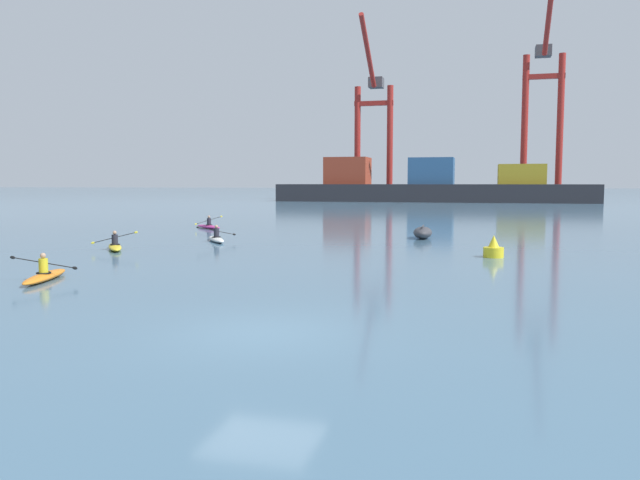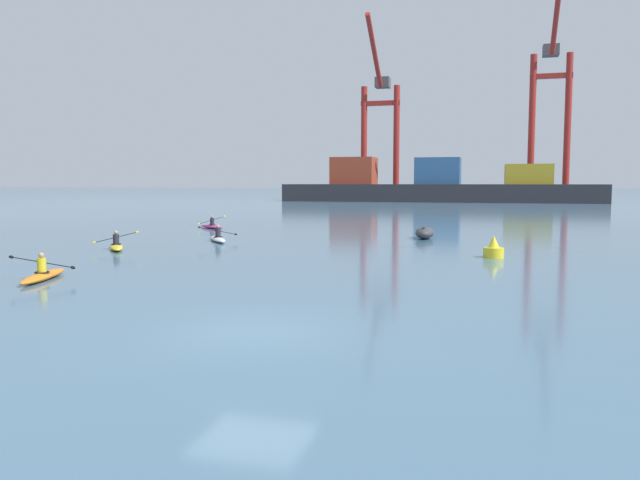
% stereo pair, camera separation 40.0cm
% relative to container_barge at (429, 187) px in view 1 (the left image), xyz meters
% --- Properties ---
extents(ground_plane, '(800.00, 800.00, 0.00)m').
position_rel_container_barge_xyz_m(ground_plane, '(4.75, -98.73, -2.62)').
color(ground_plane, '#476B84').
extents(container_barge, '(54.82, 8.91, 7.92)m').
position_rel_container_barge_xyz_m(container_barge, '(0.00, 0.00, 0.00)').
color(container_barge, '#28282D').
rests_on(container_barge, ground).
extents(gantry_crane_west, '(7.64, 17.72, 32.75)m').
position_rel_container_barge_xyz_m(gantry_crane_west, '(-11.75, 10.30, 13.08)').
color(gantry_crane_west, maroon).
rests_on(gantry_crane_west, ground).
extents(gantry_crane_west_mid, '(7.34, 19.08, 38.92)m').
position_rel_container_barge_xyz_m(gantry_crane_west_mid, '(19.48, 9.44, 15.73)').
color(gantry_crane_west_mid, maroon).
rests_on(gantry_crane_west_mid, ground).
extents(capsized_dinghy, '(1.23, 2.65, 0.76)m').
position_rel_container_barge_xyz_m(capsized_dinghy, '(5.97, -73.99, -2.27)').
color(capsized_dinghy, '#38383D').
rests_on(capsized_dinghy, ground).
extents(channel_buoy, '(0.90, 0.90, 1.00)m').
position_rel_container_barge_xyz_m(channel_buoy, '(9.93, -82.83, -2.26)').
color(channel_buoy, yellow).
rests_on(channel_buoy, ground).
extents(kayak_magenta, '(3.02, 2.60, 0.95)m').
position_rel_container_barge_xyz_m(kayak_magenta, '(-9.92, -69.77, -2.45)').
color(kayak_magenta, '#C13384').
rests_on(kayak_magenta, ground).
extents(kayak_white, '(2.42, 3.14, 0.95)m').
position_rel_container_barge_xyz_m(kayak_white, '(-5.17, -79.05, -2.45)').
color(kayak_white, silver).
rests_on(kayak_white, ground).
extents(kayak_yellow, '(2.47, 3.11, 0.95)m').
position_rel_container_barge_xyz_m(kayak_yellow, '(-8.28, -84.30, -2.45)').
color(kayak_yellow, yellow).
rests_on(kayak_yellow, ground).
extents(kayak_orange, '(2.18, 3.43, 0.95)m').
position_rel_container_barge_xyz_m(kayak_orange, '(-4.99, -93.60, -2.45)').
color(kayak_orange, orange).
rests_on(kayak_orange, ground).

